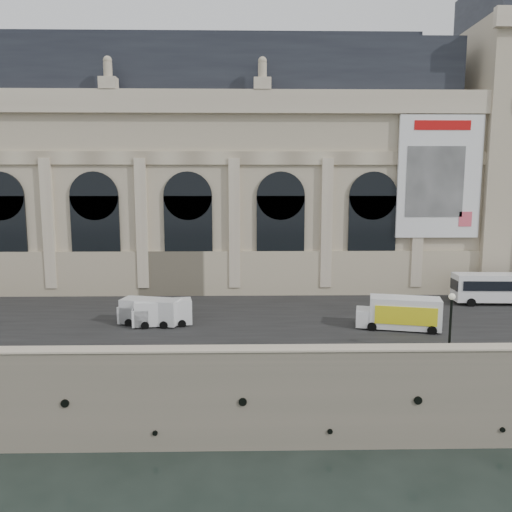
% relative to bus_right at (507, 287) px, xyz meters
% --- Properties ---
extents(ground, '(260.00, 260.00, 0.00)m').
position_rel_bus_right_xyz_m(ground, '(-28.94, -17.30, -7.78)').
color(ground, black).
rests_on(ground, ground).
extents(quay, '(160.00, 70.00, 6.00)m').
position_rel_bus_right_xyz_m(quay, '(-28.94, 17.70, -4.78)').
color(quay, gray).
rests_on(quay, ground).
extents(street, '(160.00, 24.00, 0.06)m').
position_rel_bus_right_xyz_m(street, '(-28.94, -3.30, -1.75)').
color(street, '#2D2D2D').
rests_on(street, quay).
extents(parapet, '(160.00, 1.40, 1.21)m').
position_rel_bus_right_xyz_m(parapet, '(-28.94, -16.70, -1.16)').
color(parapet, gray).
rests_on(parapet, quay).
extents(museum, '(69.00, 18.70, 29.10)m').
position_rel_bus_right_xyz_m(museum, '(-34.92, 13.56, 11.94)').
color(museum, '#BBAA90').
rests_on(museum, quay).
extents(clock_pavilion, '(13.00, 14.72, 36.70)m').
position_rel_bus_right_xyz_m(clock_pavilion, '(5.06, 10.62, 15.64)').
color(clock_pavilion, '#BBAA90').
rests_on(clock_pavilion, quay).
extents(bus_right, '(10.88, 2.88, 3.18)m').
position_rel_bus_right_xyz_m(bus_right, '(0.00, 0.00, 0.00)').
color(bus_right, white).
rests_on(bus_right, quay).
extents(van_b, '(5.32, 2.75, 2.26)m').
position_rel_bus_right_xyz_m(van_b, '(-34.24, -7.07, -0.63)').
color(van_b, white).
rests_on(van_b, quay).
extents(van_c, '(5.55, 3.11, 2.33)m').
position_rel_bus_right_xyz_m(van_c, '(-35.38, -6.74, -0.59)').
color(van_c, silver).
rests_on(van_c, quay).
extents(box_truck, '(7.22, 3.75, 2.78)m').
position_rel_bus_right_xyz_m(box_truck, '(-13.65, -8.57, -0.38)').
color(box_truck, white).
rests_on(box_truck, quay).
extents(lamp_right, '(0.47, 0.47, 4.64)m').
position_rel_bus_right_xyz_m(lamp_right, '(-12.17, -15.36, 0.53)').
color(lamp_right, black).
rests_on(lamp_right, quay).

